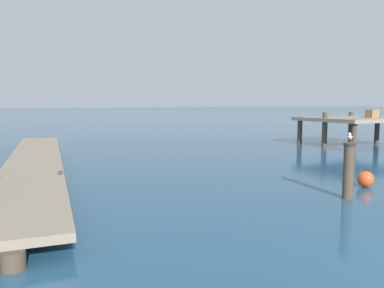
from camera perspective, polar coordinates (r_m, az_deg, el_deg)
name	(u,v)px	position (r m, az deg, el deg)	size (l,w,h in m)	color
floating_dock	(35,161)	(14.71, -22.78, -2.40)	(2.06, 17.64, 0.53)	gray
pier_platform	(353,121)	(23.47, 23.21, 3.27)	(5.50, 4.99, 2.06)	gray
mooring_piling	(348,170)	(10.39, 22.64, -3.63)	(0.30, 0.30, 1.44)	#4C3D2D
perched_seagull	(350,137)	(10.28, 22.84, 0.92)	(0.29, 0.32, 0.27)	gold
mooring_buoy	(365,179)	(12.15, 24.82, -4.83)	(0.47, 0.47, 0.54)	#E04C1E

